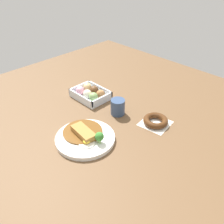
{
  "coord_description": "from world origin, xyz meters",
  "views": [
    {
      "loc": [
        -0.69,
        0.64,
        0.68
      ],
      "look_at": [
        -0.02,
        -0.03,
        0.03
      ],
      "focal_mm": 39.77,
      "sensor_mm": 36.0,
      "label": 1
    }
  ],
  "objects_px": {
    "curry_plate": "(85,137)",
    "coffee_mug": "(118,107)",
    "donut_box": "(91,94)",
    "chocolate_ring_donut": "(156,121)"
  },
  "relations": [
    {
      "from": "curry_plate",
      "to": "coffee_mug",
      "type": "distance_m",
      "value": 0.24
    },
    {
      "from": "donut_box",
      "to": "chocolate_ring_donut",
      "type": "height_order",
      "value": "donut_box"
    },
    {
      "from": "donut_box",
      "to": "coffee_mug",
      "type": "distance_m",
      "value": 0.2
    },
    {
      "from": "chocolate_ring_donut",
      "to": "curry_plate",
      "type": "bearing_deg",
      "value": 65.37
    },
    {
      "from": "chocolate_ring_donut",
      "to": "donut_box",
      "type": "bearing_deg",
      "value": 8.76
    },
    {
      "from": "coffee_mug",
      "to": "curry_plate",
      "type": "bearing_deg",
      "value": 99.65
    },
    {
      "from": "curry_plate",
      "to": "chocolate_ring_donut",
      "type": "relative_size",
      "value": 1.77
    },
    {
      "from": "curry_plate",
      "to": "chocolate_ring_donut",
      "type": "distance_m",
      "value": 0.33
    },
    {
      "from": "coffee_mug",
      "to": "chocolate_ring_donut",
      "type": "bearing_deg",
      "value": -160.02
    },
    {
      "from": "curry_plate",
      "to": "donut_box",
      "type": "relative_size",
      "value": 1.32
    }
  ]
}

